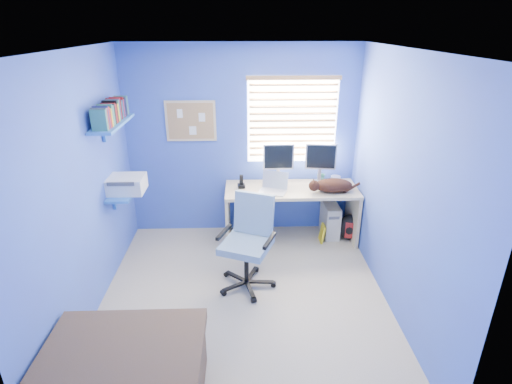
{
  "coord_description": "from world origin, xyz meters",
  "views": [
    {
      "loc": [
        0.01,
        -3.47,
        2.7
      ],
      "look_at": [
        0.15,
        0.65,
        0.95
      ],
      "focal_mm": 28.0,
      "sensor_mm": 36.0,
      "label": 1
    }
  ],
  "objects_px": {
    "desk": "(291,214)",
    "cat": "(333,185)",
    "office_chair": "(248,254)",
    "laptop": "(273,184)",
    "tower_pc": "(330,219)"
  },
  "relations": [
    {
      "from": "laptop",
      "to": "tower_pc",
      "type": "bearing_deg",
      "value": 35.64
    },
    {
      "from": "laptop",
      "to": "tower_pc",
      "type": "distance_m",
      "value": 1.05
    },
    {
      "from": "cat",
      "to": "office_chair",
      "type": "distance_m",
      "value": 1.45
    },
    {
      "from": "tower_pc",
      "to": "office_chair",
      "type": "distance_m",
      "value": 1.59
    },
    {
      "from": "tower_pc",
      "to": "laptop",
      "type": "bearing_deg",
      "value": -165.68
    },
    {
      "from": "tower_pc",
      "to": "cat",
      "type": "bearing_deg",
      "value": -103.77
    },
    {
      "from": "laptop",
      "to": "office_chair",
      "type": "bearing_deg",
      "value": -90.9
    },
    {
      "from": "desk",
      "to": "cat",
      "type": "distance_m",
      "value": 0.69
    },
    {
      "from": "laptop",
      "to": "office_chair",
      "type": "height_order",
      "value": "office_chair"
    },
    {
      "from": "desk",
      "to": "office_chair",
      "type": "relative_size",
      "value": 1.66
    },
    {
      "from": "laptop",
      "to": "tower_pc",
      "type": "height_order",
      "value": "laptop"
    },
    {
      "from": "office_chair",
      "to": "laptop",
      "type": "bearing_deg",
      "value": 69.51
    },
    {
      "from": "office_chair",
      "to": "tower_pc",
      "type": "bearing_deg",
      "value": 44.1
    },
    {
      "from": "tower_pc",
      "to": "office_chair",
      "type": "height_order",
      "value": "office_chair"
    },
    {
      "from": "cat",
      "to": "office_chair",
      "type": "xyz_separation_m",
      "value": [
        -1.09,
        -0.86,
        -0.44
      ]
    }
  ]
}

